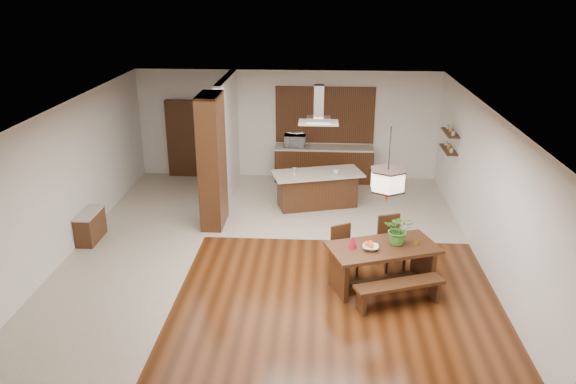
# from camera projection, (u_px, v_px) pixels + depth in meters

# --- Properties ---
(room_shell) EXTENTS (9.00, 9.04, 2.92)m
(room_shell) POSITION_uv_depth(u_px,v_px,m) (272.00, 151.00, 10.56)
(room_shell) COLOR #361909
(room_shell) RESTS_ON ground
(tile_hallway) EXTENTS (2.50, 9.00, 0.01)m
(tile_hallway) POSITION_uv_depth(u_px,v_px,m) (139.00, 246.00, 11.45)
(tile_hallway) COLOR beige
(tile_hallway) RESTS_ON ground
(tile_kitchen) EXTENTS (5.50, 4.00, 0.01)m
(tile_kitchen) POSITION_uv_depth(u_px,v_px,m) (334.00, 204.00, 13.55)
(tile_kitchen) COLOR beige
(tile_kitchen) RESTS_ON ground
(soffit_band) EXTENTS (8.00, 9.00, 0.02)m
(soffit_band) POSITION_uv_depth(u_px,v_px,m) (272.00, 108.00, 10.27)
(soffit_band) COLOR #412210
(soffit_band) RESTS_ON room_shell
(partition_pier) EXTENTS (0.45, 1.00, 2.90)m
(partition_pier) POSITION_uv_depth(u_px,v_px,m) (212.00, 162.00, 11.98)
(partition_pier) COLOR black
(partition_pier) RESTS_ON ground
(partition_stub) EXTENTS (0.18, 2.40, 2.90)m
(partition_stub) POSITION_uv_depth(u_px,v_px,m) (228.00, 136.00, 13.94)
(partition_stub) COLOR silver
(partition_stub) RESTS_ON ground
(hallway_console) EXTENTS (0.37, 0.88, 0.63)m
(hallway_console) POSITION_uv_depth(u_px,v_px,m) (90.00, 226.00, 11.59)
(hallway_console) COLOR black
(hallway_console) RESTS_ON ground
(hallway_doorway) EXTENTS (1.10, 0.20, 2.10)m
(hallway_doorway) POSITION_uv_depth(u_px,v_px,m) (188.00, 139.00, 15.18)
(hallway_doorway) COLOR black
(hallway_doorway) RESTS_ON ground
(rear_counter) EXTENTS (2.60, 0.62, 0.95)m
(rear_counter) POSITION_uv_depth(u_px,v_px,m) (324.00, 164.00, 14.98)
(rear_counter) COLOR black
(rear_counter) RESTS_ON ground
(kitchen_window) EXTENTS (2.60, 0.08, 1.50)m
(kitchen_window) POSITION_uv_depth(u_px,v_px,m) (325.00, 115.00, 14.77)
(kitchen_window) COLOR #A76132
(kitchen_window) RESTS_ON room_shell
(shelf_lower) EXTENTS (0.26, 0.90, 0.04)m
(shelf_lower) POSITION_uv_depth(u_px,v_px,m) (448.00, 150.00, 13.00)
(shelf_lower) COLOR black
(shelf_lower) RESTS_ON room_shell
(shelf_upper) EXTENTS (0.26, 0.90, 0.04)m
(shelf_upper) POSITION_uv_depth(u_px,v_px,m) (450.00, 133.00, 12.85)
(shelf_upper) COLOR black
(shelf_upper) RESTS_ON room_shell
(dining_table) EXTENTS (2.07, 1.51, 0.78)m
(dining_table) POSITION_uv_depth(u_px,v_px,m) (383.00, 257.00, 9.77)
(dining_table) COLOR black
(dining_table) RESTS_ON ground
(dining_bench) EXTENTS (1.55, 0.84, 0.43)m
(dining_bench) POSITION_uv_depth(u_px,v_px,m) (399.00, 294.00, 9.29)
(dining_bench) COLOR black
(dining_bench) RESTS_ON ground
(dining_chair_left) EXTENTS (0.55, 0.55, 0.92)m
(dining_chair_left) POSITION_uv_depth(u_px,v_px,m) (345.00, 251.00, 10.20)
(dining_chair_left) COLOR black
(dining_chair_left) RESTS_ON ground
(dining_chair_right) EXTENTS (0.56, 0.56, 1.00)m
(dining_chair_right) POSITION_uv_depth(u_px,v_px,m) (392.00, 243.00, 10.43)
(dining_chair_right) COLOR black
(dining_chair_right) RESTS_ON ground
(pendant_lantern) EXTENTS (0.64, 0.64, 1.31)m
(pendant_lantern) POSITION_uv_depth(u_px,v_px,m) (389.00, 166.00, 9.18)
(pendant_lantern) COLOR beige
(pendant_lantern) RESTS_ON room_shell
(foliage_plant) EXTENTS (0.57, 0.51, 0.55)m
(foliage_plant) POSITION_uv_depth(u_px,v_px,m) (399.00, 229.00, 9.69)
(foliage_plant) COLOR #3E7C29
(foliage_plant) RESTS_ON dining_table
(fruit_bowl) EXTENTS (0.31, 0.31, 0.07)m
(fruit_bowl) POSITION_uv_depth(u_px,v_px,m) (371.00, 247.00, 9.57)
(fruit_bowl) COLOR beige
(fruit_bowl) RESTS_ON dining_table
(napkin_cone) EXTENTS (0.19, 0.19, 0.22)m
(napkin_cone) POSITION_uv_depth(u_px,v_px,m) (353.00, 242.00, 9.60)
(napkin_cone) COLOR #A20B23
(napkin_cone) RESTS_ON dining_table
(gold_ornament) EXTENTS (0.08, 0.08, 0.09)m
(gold_ornament) POSITION_uv_depth(u_px,v_px,m) (417.00, 242.00, 9.73)
(gold_ornament) COLOR gold
(gold_ornament) RESTS_ON dining_table
(kitchen_island) EXTENTS (2.25, 1.45, 0.86)m
(kitchen_island) POSITION_uv_depth(u_px,v_px,m) (317.00, 189.00, 13.30)
(kitchen_island) COLOR black
(kitchen_island) RESTS_ON ground
(range_hood) EXTENTS (0.90, 0.55, 0.87)m
(range_hood) POSITION_uv_depth(u_px,v_px,m) (319.00, 104.00, 12.58)
(range_hood) COLOR silver
(range_hood) RESTS_ON room_shell
(island_cup) EXTENTS (0.15, 0.15, 0.10)m
(island_cup) POSITION_uv_depth(u_px,v_px,m) (336.00, 172.00, 12.98)
(island_cup) COLOR silver
(island_cup) RESTS_ON kitchen_island
(microwave) EXTENTS (0.56, 0.38, 0.31)m
(microwave) POSITION_uv_depth(u_px,v_px,m) (295.00, 141.00, 14.80)
(microwave) COLOR #B7B9BE
(microwave) RESTS_ON rear_counter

